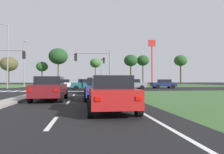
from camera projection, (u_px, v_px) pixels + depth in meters
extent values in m
plane|color=black|center=(56.00, 89.00, 30.51)|extent=(200.00, 200.00, 0.00)
cube|color=#385B2D|center=(157.00, 85.00, 58.20)|extent=(35.00, 35.00, 0.01)
cube|color=gray|center=(8.00, 102.00, 11.69)|extent=(1.20, 22.00, 0.14)
cube|color=gray|center=(69.00, 85.00, 55.29)|extent=(1.20, 36.00, 0.14)
cube|color=silver|center=(52.00, 123.00, 6.20)|extent=(0.14, 2.00, 0.01)
cube|color=silver|center=(68.00, 102.00, 12.15)|extent=(0.14, 2.00, 0.01)
cube|color=silver|center=(74.00, 95.00, 18.09)|extent=(0.14, 2.00, 0.01)
cube|color=silver|center=(77.00, 91.00, 24.04)|extent=(0.14, 2.00, 0.01)
cube|color=silver|center=(119.00, 100.00, 13.60)|extent=(0.14, 24.00, 0.01)
cube|color=silver|center=(79.00, 91.00, 24.09)|extent=(6.40, 0.50, 0.01)
cube|color=silver|center=(6.00, 91.00, 24.66)|extent=(0.70, 2.80, 0.01)
cube|color=silver|center=(16.00, 91.00, 24.81)|extent=(0.70, 2.80, 0.01)
cube|color=silver|center=(25.00, 91.00, 24.97)|extent=(0.70, 2.80, 0.01)
cube|color=silver|center=(35.00, 91.00, 25.12)|extent=(0.70, 2.80, 0.01)
cube|color=navy|center=(99.00, 90.00, 13.83)|extent=(1.78, 4.51, 0.69)
cube|color=black|center=(99.00, 82.00, 13.70)|extent=(1.57, 2.07, 0.52)
cube|color=red|center=(90.00, 91.00, 11.49)|extent=(0.20, 0.04, 0.14)
cube|color=red|center=(113.00, 91.00, 11.67)|extent=(0.20, 0.04, 0.14)
cylinder|color=black|center=(86.00, 94.00, 15.14)|extent=(0.22, 0.64, 0.64)
cylinder|color=black|center=(109.00, 94.00, 15.38)|extent=(0.22, 0.64, 0.64)
cylinder|color=black|center=(86.00, 97.00, 12.28)|extent=(0.22, 0.64, 0.64)
cylinder|color=black|center=(114.00, 97.00, 12.52)|extent=(0.22, 0.64, 0.64)
cube|color=silver|center=(64.00, 85.00, 32.42)|extent=(4.59, 1.80, 0.69)
cube|color=black|center=(63.00, 81.00, 32.41)|extent=(2.11, 1.59, 0.52)
cube|color=red|center=(50.00, 84.00, 32.79)|extent=(0.04, 0.20, 0.14)
cube|color=red|center=(48.00, 84.00, 31.44)|extent=(0.04, 0.20, 0.14)
cylinder|color=black|center=(73.00, 87.00, 33.51)|extent=(0.64, 0.22, 0.64)
cylinder|color=black|center=(73.00, 87.00, 31.72)|extent=(0.64, 0.22, 0.64)
cylinder|color=black|center=(55.00, 87.00, 33.11)|extent=(0.64, 0.22, 0.64)
cylinder|color=black|center=(54.00, 87.00, 31.33)|extent=(0.64, 0.22, 0.64)
cube|color=black|center=(95.00, 87.00, 20.36)|extent=(1.78, 4.38, 0.69)
cube|color=black|center=(95.00, 81.00, 20.23)|extent=(1.57, 2.02, 0.52)
cube|color=red|center=(88.00, 87.00, 18.08)|extent=(0.20, 0.04, 0.14)
cube|color=red|center=(103.00, 87.00, 18.26)|extent=(0.20, 0.04, 0.14)
cylinder|color=black|center=(86.00, 90.00, 21.63)|extent=(0.22, 0.64, 0.64)
cylinder|color=black|center=(102.00, 90.00, 21.87)|extent=(0.22, 0.64, 0.64)
cylinder|color=black|center=(86.00, 91.00, 18.85)|extent=(0.22, 0.64, 0.64)
cylinder|color=black|center=(105.00, 91.00, 19.09)|extent=(0.22, 0.64, 0.64)
cube|color=maroon|center=(50.00, 90.00, 13.41)|extent=(1.82, 4.59, 0.76)
cube|color=black|center=(50.00, 80.00, 13.27)|extent=(1.60, 2.11, 0.52)
cube|color=red|center=(30.00, 91.00, 11.02)|extent=(0.20, 0.04, 0.14)
cube|color=red|center=(56.00, 90.00, 11.21)|extent=(0.20, 0.04, 0.14)
cylinder|color=black|center=(41.00, 94.00, 14.74)|extent=(0.22, 0.64, 0.64)
cylinder|color=black|center=(66.00, 94.00, 14.98)|extent=(0.22, 0.64, 0.64)
cylinder|color=black|center=(30.00, 98.00, 11.83)|extent=(0.22, 0.64, 0.64)
cylinder|color=black|center=(61.00, 97.00, 12.07)|extent=(0.22, 0.64, 0.64)
cube|color=#19565B|center=(86.00, 85.00, 29.06)|extent=(4.26, 1.73, 0.71)
cube|color=black|center=(85.00, 81.00, 29.05)|extent=(1.96, 1.52, 0.52)
cube|color=red|center=(71.00, 84.00, 29.43)|extent=(0.04, 0.20, 0.14)
cube|color=red|center=(71.00, 85.00, 28.12)|extent=(0.04, 0.20, 0.14)
cylinder|color=black|center=(95.00, 87.00, 30.10)|extent=(0.64, 0.22, 0.64)
cylinder|color=black|center=(96.00, 88.00, 28.38)|extent=(0.64, 0.22, 0.64)
cylinder|color=black|center=(77.00, 87.00, 29.73)|extent=(0.64, 0.22, 0.64)
cylinder|color=black|center=(76.00, 88.00, 28.01)|extent=(0.64, 0.22, 0.64)
cube|color=#A31919|center=(110.00, 96.00, 8.55)|extent=(1.77, 4.13, 0.69)
cube|color=black|center=(111.00, 82.00, 8.41)|extent=(1.56, 1.90, 0.52)
cube|color=red|center=(98.00, 99.00, 6.40)|extent=(0.20, 0.04, 0.14)
cube|color=red|center=(138.00, 98.00, 6.58)|extent=(0.20, 0.04, 0.14)
cylinder|color=black|center=(89.00, 101.00, 9.74)|extent=(0.22, 0.64, 0.64)
cylinder|color=black|center=(125.00, 101.00, 9.97)|extent=(0.22, 0.64, 0.64)
cylinder|color=black|center=(91.00, 109.00, 7.12)|extent=(0.22, 0.64, 0.64)
cylinder|color=black|center=(139.00, 108.00, 7.36)|extent=(0.22, 0.64, 0.64)
cube|color=slate|center=(131.00, 85.00, 29.97)|extent=(4.49, 1.75, 0.71)
cube|color=black|center=(132.00, 81.00, 30.00)|extent=(2.07, 1.54, 0.52)
cube|color=red|center=(147.00, 84.00, 29.62)|extent=(0.04, 0.20, 0.14)
cube|color=red|center=(144.00, 84.00, 30.93)|extent=(0.04, 0.20, 0.14)
cylinder|color=black|center=(123.00, 87.00, 28.91)|extent=(0.64, 0.22, 0.64)
cylinder|color=black|center=(121.00, 87.00, 30.64)|extent=(0.64, 0.22, 0.64)
cylinder|color=black|center=(142.00, 87.00, 29.29)|extent=(0.64, 0.22, 0.64)
cylinder|color=black|center=(139.00, 87.00, 31.02)|extent=(0.64, 0.22, 0.64)
cube|color=#161E47|center=(164.00, 84.00, 34.28)|extent=(4.23, 1.76, 0.69)
cube|color=black|center=(164.00, 81.00, 34.31)|extent=(1.94, 1.54, 0.52)
cube|color=red|center=(177.00, 84.00, 33.90)|extent=(0.04, 0.20, 0.14)
cube|color=red|center=(174.00, 84.00, 35.23)|extent=(0.04, 0.20, 0.14)
cylinder|color=black|center=(158.00, 87.00, 33.22)|extent=(0.64, 0.22, 0.64)
cylinder|color=black|center=(154.00, 86.00, 34.96)|extent=(0.64, 0.22, 0.64)
cylinder|color=black|center=(173.00, 87.00, 33.58)|extent=(0.64, 0.22, 0.64)
cylinder|color=black|center=(169.00, 86.00, 35.32)|extent=(0.64, 0.22, 0.64)
cylinder|color=gray|center=(110.00, 71.00, 25.04)|extent=(0.18, 0.18, 5.01)
cylinder|color=gray|center=(93.00, 53.00, 24.80)|extent=(4.21, 0.12, 0.12)
cube|color=black|center=(76.00, 57.00, 24.50)|extent=(0.26, 0.32, 0.95)
sphere|color=red|center=(75.00, 55.00, 24.49)|extent=(0.20, 0.20, 0.20)
sphere|color=#3A2405|center=(75.00, 57.00, 24.48)|extent=(0.20, 0.20, 0.20)
sphere|color=black|center=(75.00, 59.00, 24.48)|extent=(0.20, 0.20, 0.20)
cylinder|color=gray|center=(2.00, 50.00, 23.37)|extent=(4.83, 0.12, 0.12)
cube|color=black|center=(24.00, 55.00, 23.68)|extent=(0.26, 0.32, 0.95)
sphere|color=red|center=(25.00, 52.00, 23.71)|extent=(0.20, 0.20, 0.20)
sphere|color=#3A2405|center=(25.00, 55.00, 23.70)|extent=(0.20, 0.20, 0.20)
sphere|color=black|center=(25.00, 57.00, 23.70)|extent=(0.20, 0.20, 0.20)
cylinder|color=gray|center=(101.00, 73.00, 38.12)|extent=(0.18, 0.18, 5.47)
cylinder|color=gray|center=(103.00, 59.00, 35.63)|extent=(0.12, 5.11, 0.12)
cube|color=black|center=(104.00, 60.00, 33.09)|extent=(0.32, 0.26, 0.95)
sphere|color=#360503|center=(104.00, 59.00, 32.94)|extent=(0.20, 0.20, 0.20)
sphere|color=#3A2405|center=(104.00, 60.00, 32.93)|extent=(0.20, 0.20, 0.20)
sphere|color=green|center=(104.00, 62.00, 32.93)|extent=(0.20, 0.20, 0.20)
cylinder|color=gray|center=(8.00, 57.00, 32.62)|extent=(0.20, 0.20, 10.50)
cylinder|color=gray|center=(3.00, 24.00, 31.92)|extent=(0.97, 1.53, 0.10)
cylinder|color=gray|center=(24.00, 64.00, 41.49)|extent=(0.20, 0.20, 9.49)
cylinder|color=gray|center=(26.00, 41.00, 40.79)|extent=(1.05, 1.75, 0.10)
ellipsoid|color=#B2B2A8|center=(27.00, 41.00, 40.01)|extent=(0.56, 0.28, 0.20)
cylinder|color=red|center=(152.00, 66.00, 49.78)|extent=(0.28, 0.28, 9.97)
cube|color=red|center=(152.00, 43.00, 49.88)|extent=(1.80, 0.30, 1.60)
torus|color=yellow|center=(150.00, 43.00, 50.00)|extent=(0.96, 0.16, 0.96)
torus|color=yellow|center=(153.00, 43.00, 50.10)|extent=(0.96, 0.16, 0.96)
cylinder|color=#423323|center=(9.00, 77.00, 60.22)|extent=(0.31, 0.31, 4.99)
ellipsoid|color=#4C4728|center=(9.00, 64.00, 60.29)|extent=(5.10, 5.10, 4.34)
cylinder|color=#423323|center=(42.00, 77.00, 60.25)|extent=(0.31, 0.31, 4.63)
ellipsoid|color=#285123|center=(42.00, 67.00, 60.31)|extent=(3.47, 3.47, 2.95)
cylinder|color=#423323|center=(58.00, 73.00, 57.98)|extent=(0.33, 0.33, 6.94)
ellipsoid|color=#1E421E|center=(58.00, 56.00, 58.07)|extent=(5.49, 5.49, 4.67)
cylinder|color=#423323|center=(95.00, 75.00, 64.47)|extent=(0.28, 0.28, 6.07)
ellipsoid|color=#38602D|center=(95.00, 63.00, 64.54)|extent=(3.50, 3.50, 2.97)
cylinder|color=#423323|center=(131.00, 74.00, 62.98)|extent=(0.47, 0.47, 6.55)
ellipsoid|color=#1E421E|center=(131.00, 60.00, 63.06)|extent=(4.32, 4.32, 3.68)
cylinder|color=#423323|center=(143.00, 74.00, 65.57)|extent=(0.37, 0.37, 6.88)
ellipsoid|color=#1E421E|center=(143.00, 60.00, 65.65)|extent=(4.07, 4.07, 3.46)
cylinder|color=#423323|center=(181.00, 74.00, 65.04)|extent=(0.46, 0.46, 6.77)
ellipsoid|color=#285123|center=(181.00, 60.00, 65.12)|extent=(4.21, 4.21, 3.58)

